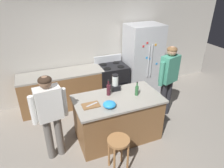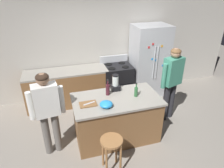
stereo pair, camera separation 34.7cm
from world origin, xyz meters
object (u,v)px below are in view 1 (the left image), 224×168
(bottle_olive_oil, at_px, (137,90))
(cutting_board, at_px, (91,105))
(stove_range, at_px, (112,81))
(bottle_wine, at_px, (109,89))
(refrigerator, at_px, (142,60))
(kitchen_island, at_px, (118,118))
(mixing_bowl, at_px, (109,104))
(person_by_island_left, at_px, (50,111))
(bar_stool, at_px, (118,146))
(blender_appliance, at_px, (115,83))
(chef_knife, at_px, (92,104))
(person_by_sink_right, at_px, (169,76))

(bottle_olive_oil, bearing_deg, cutting_board, -177.90)
(stove_range, distance_m, bottle_wine, 1.58)
(refrigerator, relative_size, bottle_olive_oil, 6.84)
(bottle_olive_oil, bearing_deg, bottle_wine, 157.40)
(kitchen_island, relative_size, mixing_bowl, 7.18)
(stove_range, xyz_separation_m, cutting_board, (-1.04, -1.59, 0.45))
(person_by_island_left, distance_m, mixing_bowl, 0.99)
(bar_stool, distance_m, blender_appliance, 1.26)
(bar_stool, distance_m, bottle_wine, 1.08)
(bottle_olive_oil, height_order, mixing_bowl, bottle_olive_oil)
(bar_stool, bearing_deg, bottle_olive_oil, 46.45)
(refrigerator, bearing_deg, kitchen_island, -132.41)
(bar_stool, bearing_deg, chef_knife, 106.86)
(bar_stool, xyz_separation_m, bottle_olive_oil, (0.69, 0.72, 0.50))
(person_by_sink_right, bearing_deg, bar_stool, -147.65)
(person_by_sink_right, height_order, blender_appliance, person_by_sink_right)
(person_by_island_left, height_order, bottle_wine, person_by_island_left)
(person_by_sink_right, distance_m, bar_stool, 2.00)
(refrigerator, xyz_separation_m, cutting_board, (-1.91, -1.56, -0.03))
(bottle_olive_oil, distance_m, cutting_board, 0.92)
(kitchen_island, distance_m, bar_stool, 0.82)
(cutting_board, distance_m, chef_knife, 0.02)
(stove_range, bearing_deg, refrigerator, -1.62)
(person_by_island_left, bearing_deg, refrigerator, 30.74)
(blender_appliance, xyz_separation_m, bottle_wine, (-0.20, -0.14, -0.02))
(refrigerator, xyz_separation_m, bottle_wine, (-1.49, -1.32, 0.08))
(bar_stool, height_order, bottle_wine, bottle_wine)
(stove_range, xyz_separation_m, person_by_island_left, (-1.72, -1.57, 0.50))
(refrigerator, distance_m, bottle_olive_oil, 1.83)
(refrigerator, xyz_separation_m, person_by_sink_right, (-0.05, -1.22, 0.07))
(person_by_sink_right, relative_size, cutting_board, 5.56)
(refrigerator, xyz_separation_m, bar_stool, (-1.69, -2.25, -0.44))
(refrigerator, height_order, bottle_olive_oil, refrigerator)
(person_by_sink_right, relative_size, blender_appliance, 5.07)
(blender_appliance, xyz_separation_m, bottle_olive_oil, (0.30, -0.35, -0.04))
(person_by_sink_right, height_order, bottle_olive_oil, person_by_sink_right)
(chef_knife, bearing_deg, person_by_sink_right, -6.38)
(mixing_bowl, height_order, cutting_board, mixing_bowl)
(mixing_bowl, bearing_deg, bar_stool, -96.26)
(kitchen_island, distance_m, bottle_olive_oil, 0.67)
(kitchen_island, relative_size, cutting_board, 5.44)
(bar_stool, xyz_separation_m, cutting_board, (-0.23, 0.69, 0.41))
(person_by_island_left, bearing_deg, stove_range, 42.37)
(refrigerator, height_order, cutting_board, refrigerator)
(bottle_olive_oil, distance_m, mixing_bowl, 0.66)
(blender_appliance, distance_m, mixing_bowl, 0.64)
(refrigerator, distance_m, stove_range, 1.00)
(kitchen_island, bearing_deg, bottle_olive_oil, -4.34)
(refrigerator, relative_size, bar_stool, 2.93)
(kitchen_island, height_order, bottle_olive_oil, bottle_olive_oil)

